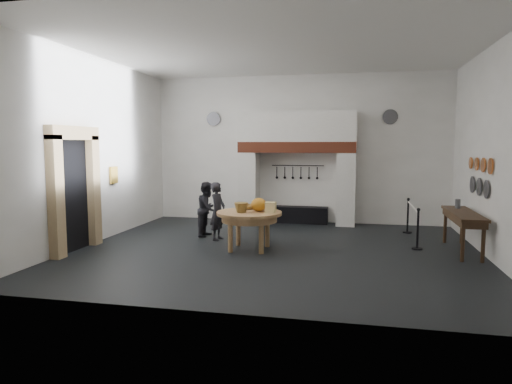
% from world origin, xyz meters
% --- Properties ---
extents(floor, '(9.00, 8.00, 0.02)m').
position_xyz_m(floor, '(0.00, 0.00, 0.00)').
color(floor, black).
rests_on(floor, ground).
extents(ceiling, '(9.00, 8.00, 0.02)m').
position_xyz_m(ceiling, '(0.00, 0.00, 4.50)').
color(ceiling, silver).
rests_on(ceiling, wall_back).
extents(wall_back, '(9.00, 0.02, 4.50)m').
position_xyz_m(wall_back, '(0.00, 4.00, 2.25)').
color(wall_back, white).
rests_on(wall_back, floor).
extents(wall_front, '(9.00, 0.02, 4.50)m').
position_xyz_m(wall_front, '(0.00, -4.00, 2.25)').
color(wall_front, white).
rests_on(wall_front, floor).
extents(wall_left, '(0.02, 8.00, 4.50)m').
position_xyz_m(wall_left, '(-4.50, 0.00, 2.25)').
color(wall_left, white).
rests_on(wall_left, floor).
extents(wall_right, '(0.02, 8.00, 4.50)m').
position_xyz_m(wall_right, '(4.50, 0.00, 2.25)').
color(wall_right, white).
rests_on(wall_right, floor).
extents(chimney_pier_left, '(0.55, 0.70, 2.15)m').
position_xyz_m(chimney_pier_left, '(-1.48, 3.65, 1.07)').
color(chimney_pier_left, silver).
rests_on(chimney_pier_left, floor).
extents(chimney_pier_right, '(0.55, 0.70, 2.15)m').
position_xyz_m(chimney_pier_right, '(1.48, 3.65, 1.07)').
color(chimney_pier_right, silver).
rests_on(chimney_pier_right, floor).
extents(hearth_brick_band, '(3.50, 0.72, 0.32)m').
position_xyz_m(hearth_brick_band, '(0.00, 3.65, 2.31)').
color(hearth_brick_band, '#9E442B').
rests_on(hearth_brick_band, chimney_pier_left).
extents(chimney_hood, '(3.50, 0.70, 0.90)m').
position_xyz_m(chimney_hood, '(0.00, 3.65, 2.92)').
color(chimney_hood, silver).
rests_on(chimney_hood, hearth_brick_band).
extents(iron_range, '(1.90, 0.45, 0.50)m').
position_xyz_m(iron_range, '(0.00, 3.72, 0.25)').
color(iron_range, black).
rests_on(iron_range, floor).
extents(utensil_rail, '(1.60, 0.02, 0.02)m').
position_xyz_m(utensil_rail, '(0.00, 3.92, 1.75)').
color(utensil_rail, black).
rests_on(utensil_rail, wall_back).
extents(door_recess, '(0.04, 1.10, 2.50)m').
position_xyz_m(door_recess, '(-4.47, -1.00, 1.25)').
color(door_recess, black).
rests_on(door_recess, floor).
extents(door_jamb_near, '(0.22, 0.30, 2.60)m').
position_xyz_m(door_jamb_near, '(-4.38, -1.70, 1.30)').
color(door_jamb_near, tan).
rests_on(door_jamb_near, floor).
extents(door_jamb_far, '(0.22, 0.30, 2.60)m').
position_xyz_m(door_jamb_far, '(-4.38, -0.30, 1.30)').
color(door_jamb_far, tan).
rests_on(door_jamb_far, floor).
extents(door_lintel, '(0.22, 1.70, 0.30)m').
position_xyz_m(door_lintel, '(-4.38, -1.00, 2.65)').
color(door_lintel, tan).
rests_on(door_lintel, door_jamb_near).
extents(wall_plaque, '(0.05, 0.34, 0.44)m').
position_xyz_m(wall_plaque, '(-4.45, 0.80, 1.60)').
color(wall_plaque, gold).
rests_on(wall_plaque, wall_left).
extents(work_table, '(1.80, 1.80, 0.07)m').
position_xyz_m(work_table, '(-0.61, -0.05, 0.84)').
color(work_table, tan).
rests_on(work_table, floor).
extents(pumpkin, '(0.36, 0.36, 0.31)m').
position_xyz_m(pumpkin, '(-0.41, 0.05, 1.03)').
color(pumpkin, orange).
rests_on(pumpkin, work_table).
extents(cheese_block_big, '(0.22, 0.22, 0.24)m').
position_xyz_m(cheese_block_big, '(-0.11, -0.10, 0.99)').
color(cheese_block_big, '#FAE395').
rests_on(cheese_block_big, work_table).
extents(cheese_block_small, '(0.18, 0.18, 0.20)m').
position_xyz_m(cheese_block_small, '(-0.13, 0.20, 0.97)').
color(cheese_block_small, '#FFF398').
rests_on(cheese_block_small, work_table).
extents(wicker_basket, '(0.39, 0.39, 0.22)m').
position_xyz_m(wicker_basket, '(-0.76, -0.20, 0.98)').
color(wicker_basket, olive).
rests_on(wicker_basket, work_table).
extents(bread_loaf, '(0.31, 0.18, 0.13)m').
position_xyz_m(bread_loaf, '(-0.71, 0.30, 0.94)').
color(bread_loaf, olive).
rests_on(bread_loaf, work_table).
extents(visitor_near, '(0.41, 0.57, 1.46)m').
position_xyz_m(visitor_near, '(-1.63, 0.81, 0.73)').
color(visitor_near, '#232227').
rests_on(visitor_near, floor).
extents(visitor_far, '(0.56, 0.71, 1.43)m').
position_xyz_m(visitor_far, '(-2.03, 1.21, 0.72)').
color(visitor_far, black).
rests_on(visitor_far, floor).
extents(side_table, '(0.55, 2.20, 0.06)m').
position_xyz_m(side_table, '(4.10, 0.73, 0.87)').
color(side_table, '#3D2716').
rests_on(side_table, floor).
extents(pewter_jug, '(0.12, 0.12, 0.22)m').
position_xyz_m(pewter_jug, '(4.10, 1.33, 1.01)').
color(pewter_jug, '#535459').
rests_on(pewter_jug, side_table).
extents(copper_pan_a, '(0.03, 0.34, 0.34)m').
position_xyz_m(copper_pan_a, '(4.46, 0.20, 1.95)').
color(copper_pan_a, '#C6662D').
rests_on(copper_pan_a, wall_right).
extents(copper_pan_b, '(0.03, 0.32, 0.32)m').
position_xyz_m(copper_pan_b, '(4.46, 0.75, 1.95)').
color(copper_pan_b, '#C6662D').
rests_on(copper_pan_b, wall_right).
extents(copper_pan_c, '(0.03, 0.30, 0.30)m').
position_xyz_m(copper_pan_c, '(4.46, 1.30, 1.95)').
color(copper_pan_c, '#C6662D').
rests_on(copper_pan_c, wall_right).
extents(copper_pan_d, '(0.03, 0.28, 0.28)m').
position_xyz_m(copper_pan_d, '(4.46, 1.85, 1.95)').
color(copper_pan_d, '#C6662D').
rests_on(copper_pan_d, wall_right).
extents(pewter_plate_left, '(0.03, 0.40, 0.40)m').
position_xyz_m(pewter_plate_left, '(4.46, 0.40, 1.45)').
color(pewter_plate_left, '#4C4C51').
rests_on(pewter_plate_left, wall_right).
extents(pewter_plate_mid, '(0.03, 0.40, 0.40)m').
position_xyz_m(pewter_plate_mid, '(4.46, 1.00, 1.45)').
color(pewter_plate_mid, '#4C4C51').
rests_on(pewter_plate_mid, wall_right).
extents(pewter_plate_right, '(0.03, 0.40, 0.40)m').
position_xyz_m(pewter_plate_right, '(4.46, 1.60, 1.45)').
color(pewter_plate_right, '#4C4C51').
rests_on(pewter_plate_right, wall_right).
extents(pewter_plate_back_left, '(0.44, 0.03, 0.44)m').
position_xyz_m(pewter_plate_back_left, '(-2.70, 3.96, 3.20)').
color(pewter_plate_back_left, '#4C4C51').
rests_on(pewter_plate_back_left, wall_back).
extents(pewter_plate_back_right, '(0.44, 0.03, 0.44)m').
position_xyz_m(pewter_plate_back_right, '(2.70, 3.96, 3.20)').
color(pewter_plate_back_right, '#4C4C51').
rests_on(pewter_plate_back_right, wall_back).
extents(barrier_post_near, '(0.05, 0.05, 0.90)m').
position_xyz_m(barrier_post_near, '(3.15, 0.78, 0.45)').
color(barrier_post_near, black).
rests_on(barrier_post_near, floor).
extents(barrier_post_far, '(0.05, 0.05, 0.90)m').
position_xyz_m(barrier_post_far, '(3.15, 2.78, 0.45)').
color(barrier_post_far, black).
rests_on(barrier_post_far, floor).
extents(barrier_rope, '(0.04, 2.00, 0.04)m').
position_xyz_m(barrier_rope, '(3.15, 1.78, 0.85)').
color(barrier_rope, silver).
rests_on(barrier_rope, barrier_post_near).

